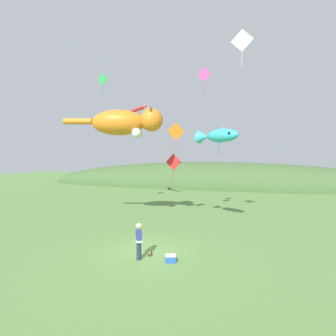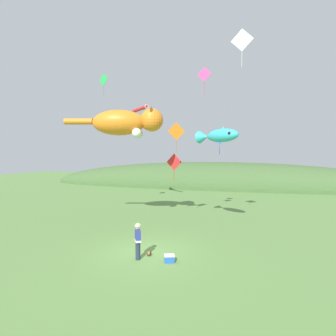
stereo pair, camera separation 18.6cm
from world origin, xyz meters
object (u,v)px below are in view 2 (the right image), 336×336
at_px(kite_diamond_green, 104,80).
at_px(kite_diamond_pink, 204,75).
at_px(festival_attendant, 138,240).
at_px(kite_fish_windsock, 218,136).
at_px(kite_diamond_blue, 220,140).
at_px(kite_diamond_orange, 176,132).
at_px(picnic_cooler, 169,258).
at_px(kite_giant_cat, 126,123).
at_px(kite_tube_streamer, 140,109).
at_px(kite_spool, 149,253).
at_px(kite_diamond_red, 174,162).
at_px(kite_diamond_white, 242,40).

bearing_deg(kite_diamond_green, kite_diamond_pink, -15.80).
bearing_deg(festival_attendant, kite_fish_windsock, 61.80).
height_order(kite_diamond_blue, kite_diamond_pink, kite_diamond_pink).
bearing_deg(kite_diamond_orange, kite_fish_windsock, -17.39).
xyz_separation_m(kite_diamond_green, kite_diamond_orange, (6.99, -1.73, -4.79)).
height_order(picnic_cooler, kite_giant_cat, kite_giant_cat).
distance_m(kite_fish_windsock, kite_tube_streamer, 12.09).
relative_size(kite_spool, kite_diamond_green, 0.13).
height_order(kite_spool, picnic_cooler, picnic_cooler).
distance_m(kite_spool, kite_diamond_blue, 13.69).
bearing_deg(kite_diamond_red, festival_attendant, -85.52).
xyz_separation_m(festival_attendant, kite_diamond_pink, (2.29, 6.16, 9.65)).
distance_m(kite_fish_windsock, kite_diamond_pink, 4.25).
relative_size(festival_attendant, kite_diamond_red, 0.76).
bearing_deg(kite_spool, kite_diamond_pink, 70.98).
relative_size(kite_diamond_white, kite_diamond_orange, 1.00).
bearing_deg(picnic_cooler, kite_diamond_pink, 83.26).
xyz_separation_m(kite_tube_streamer, kite_diamond_orange, (5.62, -6.61, -3.07)).
xyz_separation_m(picnic_cooler, kite_diamond_blue, (1.19, 12.32, 6.37)).
xyz_separation_m(kite_diamond_red, kite_diamond_orange, (0.88, -2.59, 2.33)).
xyz_separation_m(picnic_cooler, kite_diamond_red, (-2.33, 9.50, 4.40)).
distance_m(picnic_cooler, kite_diamond_orange, 9.75).
distance_m(kite_giant_cat, kite_diamond_green, 5.93).
xyz_separation_m(kite_giant_cat, kite_diamond_green, (-3.36, 2.61, 4.13)).
distance_m(kite_tube_streamer, kite_diamond_blue, 9.03).
height_order(kite_giant_cat, kite_diamond_pink, kite_diamond_pink).
relative_size(kite_spool, kite_diamond_red, 0.12).
relative_size(kite_diamond_green, kite_diamond_orange, 0.91).
height_order(kite_fish_windsock, kite_diamond_red, kite_fish_windsock).
height_order(picnic_cooler, kite_diamond_blue, kite_diamond_blue).
distance_m(kite_giant_cat, kite_tube_streamer, 8.12).
xyz_separation_m(festival_attendant, kite_tube_streamer, (-5.49, 13.63, 9.02)).
bearing_deg(kite_diamond_red, kite_fish_windsock, -41.80).
xyz_separation_m(picnic_cooler, kite_giant_cat, (-5.09, 6.02, 7.39)).
relative_size(festival_attendant, kite_diamond_orange, 0.80).
relative_size(kite_diamond_orange, kite_diamond_pink, 1.18).
bearing_deg(picnic_cooler, kite_fish_windsock, 74.34).
bearing_deg(kite_diamond_green, kite_diamond_blue, 20.94).
height_order(picnic_cooler, kite_tube_streamer, kite_tube_streamer).
xyz_separation_m(kite_tube_streamer, kite_diamond_blue, (8.27, -1.19, -3.42)).
bearing_deg(kite_diamond_orange, kite_spool, -87.77).
relative_size(kite_fish_windsock, kite_tube_streamer, 1.24).
bearing_deg(picnic_cooler, kite_giant_cat, 130.24).
bearing_deg(kite_tube_streamer, kite_diamond_pink, -43.83).
distance_m(festival_attendant, kite_giant_cat, 9.68).
xyz_separation_m(kite_tube_streamer, kite_diamond_red, (4.74, -4.02, -5.39)).
xyz_separation_m(kite_diamond_blue, kite_diamond_orange, (-2.65, -5.42, 0.36)).
bearing_deg(kite_spool, kite_giant_cat, 125.02).
height_order(kite_diamond_orange, kite_diamond_pink, kite_diamond_pink).
relative_size(kite_fish_windsock, kite_diamond_green, 1.62).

